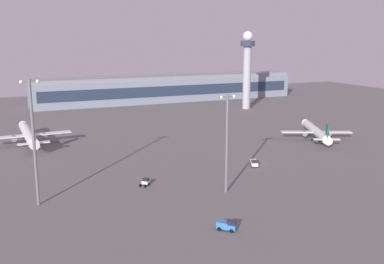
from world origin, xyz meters
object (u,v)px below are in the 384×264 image
at_px(pushback_tug, 145,182).
at_px(baggage_tractor, 254,163).
at_px(control_tower, 247,65).
at_px(airplane_near_gate, 316,132).
at_px(maintenance_van, 227,225).
at_px(airplane_far_stand, 29,135).
at_px(apron_light_east, 227,137).
at_px(apron_light_west, 33,136).

bearing_deg(pushback_tug, baggage_tractor, 50.65).
distance_m(control_tower, airplane_near_gate, 84.57).
distance_m(airplane_near_gate, baggage_tractor, 47.13).
xyz_separation_m(maintenance_van, baggage_tractor, (30.13, 38.29, 0.00)).
xyz_separation_m(airplane_far_stand, baggage_tractor, (63.03, -59.27, -2.72)).
distance_m(maintenance_van, apron_light_east, 27.23).
height_order(airplane_far_stand, pushback_tug, airplane_far_stand).
distance_m(baggage_tractor, apron_light_west, 67.57).
bearing_deg(control_tower, airplane_far_stand, -160.42).
distance_m(airplane_far_stand, maintenance_van, 102.99).
relative_size(airplane_near_gate, maintenance_van, 7.72).
xyz_separation_m(apron_light_west, apron_light_east, (46.04, -10.31, -2.42)).
height_order(baggage_tractor, apron_light_west, apron_light_west).
xyz_separation_m(control_tower, airplane_far_stand, (-120.30, -42.78, -21.02)).
relative_size(airplane_near_gate, pushback_tug, 9.73).
height_order(control_tower, airplane_far_stand, control_tower).
distance_m(airplane_far_stand, apron_light_west, 67.64).
bearing_deg(airplane_far_stand, airplane_near_gate, -21.85).
distance_m(airplane_far_stand, apron_light_east, 88.89).
relative_size(apron_light_west, apron_light_east, 1.18).
bearing_deg(maintenance_van, control_tower, -168.26).
relative_size(airplane_near_gate, baggage_tractor, 7.34).
bearing_deg(apron_light_west, control_tower, 41.67).
bearing_deg(pushback_tug, airplane_near_gate, 62.73).
bearing_deg(control_tower, apron_light_west, -138.33).
bearing_deg(apron_light_west, pushback_tug, 6.45).
bearing_deg(control_tower, airplane_near_gate, -100.94).
xyz_separation_m(pushback_tug, apron_light_east, (17.84, -13.50, 13.66)).
xyz_separation_m(control_tower, maintenance_van, (-87.40, -140.34, -23.74)).
relative_size(control_tower, apron_light_east, 1.69).
xyz_separation_m(airplane_near_gate, baggage_tractor, (-41.75, -21.74, -2.28)).
bearing_deg(pushback_tug, control_tower, 93.05).
height_order(control_tower, baggage_tractor, control_tower).
xyz_separation_m(baggage_tractor, pushback_tug, (-37.08, -3.83, -0.11)).
bearing_deg(baggage_tractor, airplane_near_gate, -129.72).
relative_size(control_tower, baggage_tractor, 9.49).
height_order(baggage_tractor, pushback_tug, baggage_tractor).
bearing_deg(apron_light_east, pushback_tug, 142.89).
xyz_separation_m(control_tower, apron_light_east, (-76.51, -119.38, -10.19)).
relative_size(control_tower, pushback_tug, 12.59).
xyz_separation_m(airplane_far_stand, maintenance_van, (32.90, -97.56, -2.72)).
bearing_deg(airplane_far_stand, apron_light_west, -94.09).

